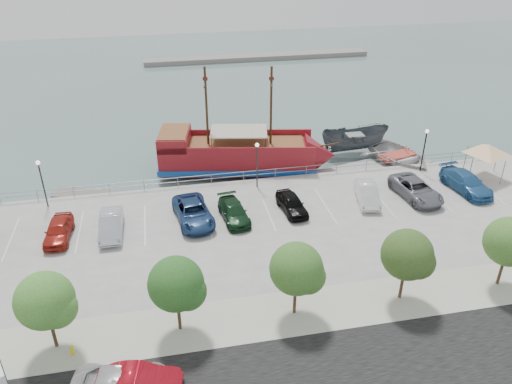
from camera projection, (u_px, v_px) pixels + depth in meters
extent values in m
plane|color=#4D615E|center=(273.00, 235.00, 40.06)|extent=(160.00, 160.00, 0.00)
cube|color=#A9A892|center=(310.00, 310.00, 31.00)|extent=(100.00, 4.00, 0.05)
cylinder|color=gray|center=(254.00, 171.00, 45.80)|extent=(50.00, 0.06, 0.06)
cylinder|color=gray|center=(254.00, 175.00, 45.99)|extent=(50.00, 0.06, 0.06)
cube|color=gray|center=(258.00, 57.00, 88.72)|extent=(40.00, 3.00, 0.80)
cube|color=maroon|center=(237.00, 156.00, 49.12)|extent=(15.49, 7.33, 2.42)
cube|color=#14469D|center=(237.00, 163.00, 49.50)|extent=(15.82, 7.66, 0.56)
cone|color=maroon|center=(320.00, 155.00, 49.20)|extent=(3.75, 4.94, 4.47)
cube|color=maroon|center=(174.00, 139.00, 48.15)|extent=(3.61, 5.09, 1.30)
cube|color=brown|center=(174.00, 132.00, 47.82)|extent=(3.35, 4.69, 0.11)
cube|color=brown|center=(242.00, 144.00, 48.51)|extent=(12.64, 6.27, 0.14)
cube|color=maroon|center=(238.00, 133.00, 50.32)|extent=(14.66, 2.94, 0.65)
cube|color=maroon|center=(236.00, 151.00, 46.42)|extent=(14.66, 2.94, 0.65)
cylinder|color=#382111|center=(271.00, 107.00, 46.71)|extent=(0.26, 0.26, 7.63)
cylinder|color=#382111|center=(207.00, 107.00, 46.65)|extent=(0.26, 0.26, 7.63)
cylinder|color=#382111|center=(271.00, 83.00, 45.58)|extent=(0.65, 2.77, 0.13)
cylinder|color=#382111|center=(205.00, 83.00, 45.52)|extent=(0.65, 2.77, 0.13)
cube|color=#BAAE95|center=(239.00, 131.00, 47.86)|extent=(5.96, 4.48, 0.11)
cylinder|color=#382111|center=(328.00, 145.00, 48.66)|extent=(2.30, 0.58, 0.55)
imported|color=#41484E|center=(354.00, 142.00, 53.06)|extent=(7.38, 3.09, 2.81)
imported|color=silver|center=(398.00, 158.00, 50.93)|extent=(7.73, 9.29, 1.66)
cube|color=#6D655D|center=(91.00, 196.00, 45.29)|extent=(6.99, 4.17, 0.39)
cube|color=#989692|center=(344.00, 172.00, 49.45)|extent=(8.15, 3.99, 0.45)
cube|color=gray|center=(396.00, 167.00, 50.41)|extent=(7.96, 4.30, 0.44)
cylinder|color=slate|center=(466.00, 157.00, 47.86)|extent=(0.10, 0.10, 2.34)
cylinder|color=slate|center=(496.00, 160.00, 47.37)|extent=(0.10, 0.10, 2.34)
cylinder|color=slate|center=(470.00, 170.00, 45.49)|extent=(0.10, 0.10, 2.34)
cylinder|color=slate|center=(503.00, 173.00, 45.00)|extent=(0.10, 0.10, 2.34)
pyramid|color=white|center=(489.00, 144.00, 45.42)|extent=(5.87, 5.87, 0.96)
imported|color=#B4B4B4|center=(123.00, 383.00, 25.31)|extent=(5.44, 3.13, 1.43)
imported|color=#AE0E1C|center=(139.00, 381.00, 25.42)|extent=(4.54, 2.24, 1.43)
cylinder|color=yellow|center=(72.00, 351.00, 27.78)|extent=(0.21, 0.21, 0.53)
sphere|color=yellow|center=(71.00, 347.00, 27.64)|extent=(0.23, 0.23, 0.23)
cylinder|color=black|center=(43.00, 186.00, 41.08)|extent=(0.12, 0.12, 4.00)
sphere|color=#FFF2CC|center=(38.00, 163.00, 40.06)|extent=(0.36, 0.36, 0.36)
cylinder|color=black|center=(257.00, 167.00, 44.18)|extent=(0.12, 0.12, 4.00)
sphere|color=#FFF2CC|center=(257.00, 145.00, 43.16)|extent=(0.36, 0.36, 0.36)
cylinder|color=black|center=(423.00, 152.00, 46.93)|extent=(0.12, 0.12, 4.00)
sphere|color=#FFF2CC|center=(427.00, 131.00, 45.91)|extent=(0.36, 0.36, 0.36)
cylinder|color=#473321|center=(53.00, 332.00, 27.89)|extent=(0.20, 0.20, 2.20)
sphere|color=#3C6E2A|center=(45.00, 300.00, 26.78)|extent=(3.20, 3.20, 3.20)
sphere|color=#3C6E2A|center=(57.00, 308.00, 26.82)|extent=(2.20, 2.20, 2.20)
cylinder|color=#473321|center=(179.00, 315.00, 29.10)|extent=(0.20, 0.20, 2.20)
sphere|color=#234E1D|center=(176.00, 284.00, 27.98)|extent=(3.20, 3.20, 3.20)
sphere|color=#234E1D|center=(188.00, 291.00, 28.02)|extent=(2.20, 2.20, 2.20)
cylinder|color=#473321|center=(295.00, 299.00, 30.30)|extent=(0.20, 0.20, 2.20)
sphere|color=#335B22|center=(296.00, 269.00, 29.18)|extent=(3.20, 3.20, 3.20)
sphere|color=#335B22|center=(307.00, 276.00, 29.22)|extent=(2.20, 2.20, 2.20)
cylinder|color=#473321|center=(402.00, 284.00, 31.50)|extent=(0.20, 0.20, 2.20)
sphere|color=#2E481C|center=(407.00, 255.00, 30.39)|extent=(3.20, 3.20, 3.20)
sphere|color=#2E481C|center=(417.00, 262.00, 30.43)|extent=(2.20, 2.20, 2.20)
cylinder|color=#473321|center=(501.00, 271.00, 32.71)|extent=(0.20, 0.20, 2.20)
sphere|color=#3A6226|center=(509.00, 242.00, 31.59)|extent=(3.20, 3.20, 3.20)
imported|color=maroon|center=(58.00, 230.00, 37.57)|extent=(2.01, 4.48, 1.49)
imported|color=#B1B5C2|center=(111.00, 224.00, 38.19)|extent=(1.65, 4.69, 1.54)
imported|color=navy|center=(193.00, 212.00, 39.72)|extent=(3.36, 5.96, 1.57)
imported|color=black|center=(234.00, 212.00, 40.01)|extent=(2.42, 4.84, 1.35)
imported|color=black|center=(292.00, 204.00, 41.05)|extent=(2.19, 4.41, 1.44)
imported|color=silver|center=(367.00, 194.00, 42.49)|extent=(2.50, 4.79, 1.50)
imported|color=slate|center=(416.00, 189.00, 43.06)|extent=(3.29, 5.92, 1.57)
imported|color=#275A8E|center=(466.00, 182.00, 44.12)|extent=(3.05, 5.84, 1.62)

